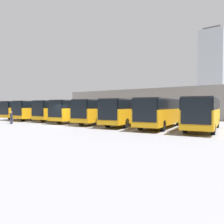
# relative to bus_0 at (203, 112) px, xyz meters

# --- Properties ---
(ground_plane) EXTENTS (600.00, 600.00, 0.00)m
(ground_plane) POSITION_rel_bus_0_xyz_m (14.85, 5.11, -1.75)
(ground_plane) COLOR gray
(bus_0) EXTENTS (4.07, 10.98, 3.13)m
(bus_0) POSITION_rel_bus_0_xyz_m (0.00, 0.00, 0.00)
(bus_0) COLOR orange
(bus_0) RESTS_ON ground_plane
(curb_divider_0) EXTENTS (1.13, 6.02, 0.15)m
(curb_divider_0) POSITION_rel_bus_0_xyz_m (2.12, 1.59, -1.68)
(curb_divider_0) COLOR #9E9E99
(curb_divider_0) RESTS_ON ground_plane
(bus_1) EXTENTS (4.07, 10.98, 3.13)m
(bus_1) POSITION_rel_bus_0_xyz_m (4.24, 0.31, 0.00)
(bus_1) COLOR orange
(bus_1) RESTS_ON ground_plane
(curb_divider_1) EXTENTS (1.13, 6.02, 0.15)m
(curb_divider_1) POSITION_rel_bus_0_xyz_m (6.37, 1.89, -1.68)
(curb_divider_1) COLOR #9E9E99
(curb_divider_1) RESTS_ON ground_plane
(bus_2) EXTENTS (4.07, 10.98, 3.13)m
(bus_2) POSITION_rel_bus_0_xyz_m (8.49, 0.08, 0.00)
(bus_2) COLOR orange
(bus_2) RESTS_ON ground_plane
(curb_divider_2) EXTENTS (1.13, 6.02, 0.15)m
(curb_divider_2) POSITION_rel_bus_0_xyz_m (10.61, 1.67, -1.68)
(curb_divider_2) COLOR #9E9E99
(curb_divider_2) RESTS_ON ground_plane
(bus_3) EXTENTS (4.07, 10.98, 3.13)m
(bus_3) POSITION_rel_bus_0_xyz_m (12.73, -0.11, 0.00)
(bus_3) COLOR orange
(bus_3) RESTS_ON ground_plane
(curb_divider_3) EXTENTS (1.13, 6.02, 0.15)m
(curb_divider_3) POSITION_rel_bus_0_xyz_m (14.85, 1.48, -1.68)
(curb_divider_3) COLOR #9E9E99
(curb_divider_3) RESTS_ON ground_plane
(bus_4) EXTENTS (4.07, 10.98, 3.13)m
(bus_4) POSITION_rel_bus_0_xyz_m (16.97, -0.19, 0.00)
(bus_4) COLOR orange
(bus_4) RESTS_ON ground_plane
(curb_divider_4) EXTENTS (1.13, 6.02, 0.15)m
(curb_divider_4) POSITION_rel_bus_0_xyz_m (19.10, 1.39, -1.68)
(curb_divider_4) COLOR #9E9E99
(curb_divider_4) RESTS_ON ground_plane
(bus_5) EXTENTS (4.07, 10.98, 3.13)m
(bus_5) POSITION_rel_bus_0_xyz_m (21.21, -0.63, 0.00)
(bus_5) COLOR orange
(bus_5) RESTS_ON ground_plane
(curb_divider_5) EXTENTS (1.13, 6.02, 0.15)m
(curb_divider_5) POSITION_rel_bus_0_xyz_m (23.34, 0.95, -1.68)
(curb_divider_5) COLOR #9E9E99
(curb_divider_5) RESTS_ON ground_plane
(bus_6) EXTENTS (4.07, 10.98, 3.13)m
(bus_6) POSITION_rel_bus_0_xyz_m (25.46, 0.01, 0.00)
(bus_6) COLOR orange
(bus_6) RESTS_ON ground_plane
(curb_divider_6) EXTENTS (1.13, 6.02, 0.15)m
(curb_divider_6) POSITION_rel_bus_0_xyz_m (27.58, 1.60, -1.68)
(curb_divider_6) COLOR #9E9E99
(curb_divider_6) RESTS_ON ground_plane
(bus_7) EXTENTS (4.07, 10.98, 3.13)m
(bus_7) POSITION_rel_bus_0_xyz_m (29.70, -0.27, 0.00)
(bus_7) COLOR orange
(bus_7) RESTS_ON ground_plane
(pedestrian) EXTENTS (0.38, 0.39, 1.64)m
(pedestrian) POSITION_rel_bus_0_xyz_m (21.79, 7.61, -0.87)
(pedestrian) COLOR #38384C
(pedestrian) RESTS_ON ground_plane
(station_building) EXTENTS (38.13, 14.27, 5.62)m
(station_building) POSITION_rel_bus_0_xyz_m (14.85, -19.94, 1.09)
(station_building) COLOR gray
(station_building) RESTS_ON ground_plane
(office_tower) EXTENTS (21.55, 21.55, 75.09)m
(office_tower) POSITION_rel_bus_0_xyz_m (43.06, -201.59, 35.19)
(office_tower) COLOR #ADB2B7
(office_tower) RESTS_ON ground_plane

